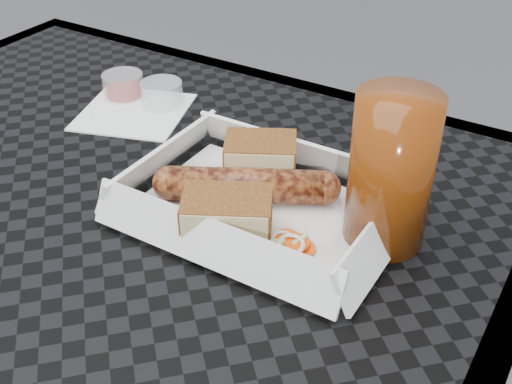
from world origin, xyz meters
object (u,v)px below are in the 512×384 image
at_px(patio_table, 59,288).
at_px(drink_glass, 391,172).
at_px(food_tray, 262,212).
at_px(bratwurst, 246,185).

height_order(patio_table, drink_glass, drink_glass).
height_order(food_tray, bratwurst, bratwurst).
distance_m(food_tray, bratwurst, 0.03).
relative_size(patio_table, bratwurst, 5.00).
xyz_separation_m(food_tray, bratwurst, (-0.02, 0.01, 0.02)).
bearing_deg(drink_glass, food_tray, -167.41).
relative_size(patio_table, food_tray, 3.64).
bearing_deg(drink_glass, bratwurst, -172.09).
bearing_deg(bratwurst, drink_glass, 7.91).
bearing_deg(patio_table, bratwurst, 42.59).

